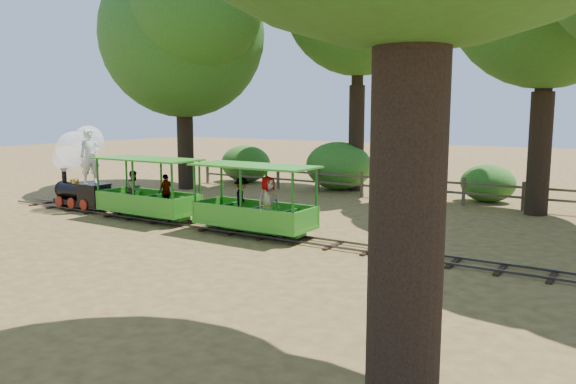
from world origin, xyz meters
The scene contains 10 objects.
ground centered at (0.00, 0.00, 0.00)m, with size 90.00×90.00×0.00m, color #9E7B44.
track centered at (0.00, 0.00, 0.07)m, with size 22.00×1.00×0.10m.
locomotive centered at (-7.88, 0.06, 1.67)m, with size 2.56×1.20×2.94m.
carriage_front centered at (-4.54, 0.00, 0.76)m, with size 3.52×1.44×1.83m.
carriage_rear centered at (-0.44, -0.01, 0.80)m, with size 3.52×1.44×1.83m.
oak_nw centered at (-8.53, 6.09, 6.92)m, with size 8.69×7.64×10.04m.
fence centered at (0.00, 8.00, 0.58)m, with size 18.10×0.10×1.00m.
shrub_west centered at (-7.73, 9.30, 0.88)m, with size 2.55×1.96×1.77m, color #2D6B1E.
shrub_mid_w centered at (-2.73, 9.30, 1.03)m, with size 2.99×2.30×2.07m, color #2D6B1E.
shrub_mid_e centered at (3.53, 9.30, 0.70)m, with size 2.03×1.56×1.40m, color #2D6B1E.
Camera 1 is at (8.42, -12.14, 3.34)m, focal length 35.00 mm.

